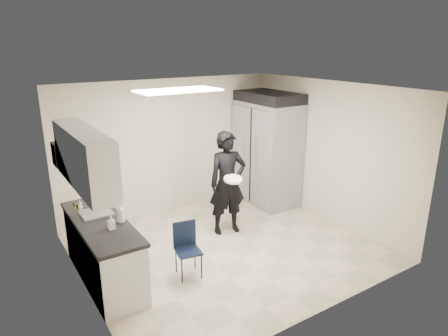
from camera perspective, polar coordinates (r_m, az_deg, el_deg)
floor at (r=6.71m, az=0.46°, el=-11.36°), size 4.50×4.50×0.00m
ceiling at (r=5.90m, az=0.52°, el=11.31°), size 4.50×4.50×0.00m
back_wall at (r=7.86m, az=-7.59°, el=3.10°), size 4.50×0.00×4.50m
left_wall at (r=5.36m, az=-20.10°, el=-4.85°), size 0.00×4.00×4.00m
right_wall at (r=7.61m, az=14.78°, el=2.18°), size 0.00×4.00×4.00m
ceiling_panel at (r=5.95m, az=-6.57°, el=10.96°), size 1.20×0.60×0.02m
lower_counter at (r=5.96m, az=-16.83°, el=-11.44°), size 0.60×1.90×0.86m
countertop at (r=5.76m, az=-17.23°, el=-7.47°), size 0.64×1.95×0.05m
sink at (r=5.99m, az=-17.72°, el=-6.67°), size 0.42×0.40×0.14m
faucet at (r=5.89m, az=-19.72°, el=-5.71°), size 0.02×0.02×0.24m
upper_cabinets at (r=5.41m, az=-19.39°, el=1.35°), size 0.35×1.80×0.75m
towel_dispenser at (r=6.54m, az=-22.26°, el=1.86°), size 0.22×0.30×0.35m
notice_sticker_left at (r=5.48m, az=-20.20°, el=-5.27°), size 0.00×0.12×0.07m
notice_sticker_right at (r=5.68m, az=-20.63°, el=-4.95°), size 0.00×0.12×0.07m
commercial_fridge at (r=8.28m, az=6.19°, el=2.11°), size 0.80×1.35×2.10m
fridge_compressor at (r=8.05m, az=6.46°, el=10.02°), size 0.80×1.35×0.20m
folding_chair at (r=5.85m, az=-5.13°, el=-11.79°), size 0.40×0.40×0.77m
man_tuxedo at (r=6.91m, az=0.51°, el=-2.17°), size 0.75×0.57×1.82m
bucket_lid at (r=6.64m, az=1.30°, el=-1.61°), size 0.37×0.37×0.04m
soap_bottle_a at (r=5.58m, az=-14.56°, el=-6.24°), size 0.14×0.14×0.27m
soap_bottle_b at (r=5.43m, az=-15.81°, el=-7.51°), size 0.08×0.09×0.18m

